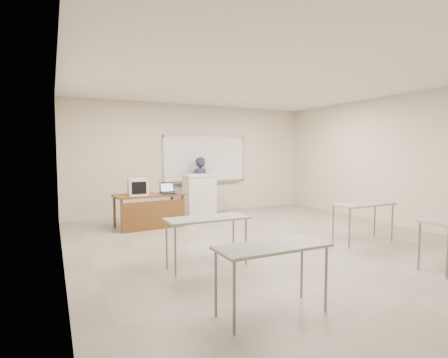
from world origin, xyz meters
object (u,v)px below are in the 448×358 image
whiteboard (205,160)px  laptop (167,191)px  keyboard (196,175)px  crt_monitor (137,187)px  instructor_desk (150,203)px  podium (199,196)px  presenter (199,185)px  mouse (157,192)px

whiteboard → laptop: 2.27m
whiteboard → keyboard: 1.16m
whiteboard → laptop: bearing=-136.6°
whiteboard → crt_monitor: size_ratio=5.47×
crt_monitor → keyboard: keyboard is taller
keyboard → instructor_desk: bearing=-139.3°
instructor_desk → podium: bearing=21.1°
laptop → presenter: 1.82m
whiteboard → presenter: bearing=-140.9°
whiteboard → keyboard: whiteboard is taller
keyboard → presenter: presenter is taller
instructor_desk → mouse: mouse is taller
mouse → presenter: 1.86m
laptop → mouse: 0.27m
podium → laptop: podium is taller
laptop → presenter: (1.30, 1.27, -0.03)m
presenter → whiteboard: bearing=-154.6°
podium → mouse: 1.41m
laptop → mouse: (-0.20, 0.17, -0.04)m
podium → presenter: presenter is taller
presenter → laptop: bearing=30.6°
podium → presenter: 0.63m
instructor_desk → laptop: size_ratio=4.51×
podium → presenter: (0.22, 0.54, 0.22)m
crt_monitor → laptop: crt_monitor is taller
podium → laptop: size_ratio=3.34×
crt_monitor → keyboard: (1.60, 0.60, 0.19)m
crt_monitor → whiteboard: bearing=36.4°
laptop → keyboard: (0.93, 0.60, 0.32)m
laptop → keyboard: bearing=39.7°
laptop → whiteboard: bearing=50.0°
crt_monitor → presenter: presenter is taller
crt_monitor → presenter: 2.35m
instructor_desk → presenter: size_ratio=0.97×
laptop → presenter: size_ratio=0.21×
laptop → mouse: laptop is taller
whiteboard → crt_monitor: whiteboard is taller
instructor_desk → whiteboard: bearing=32.2°
whiteboard → mouse: bearing=-143.4°
mouse → presenter: (1.50, 1.09, 0.01)m
instructor_desk → podium: podium is taller
instructor_desk → crt_monitor: size_ratio=3.31×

